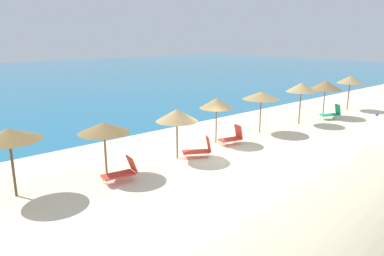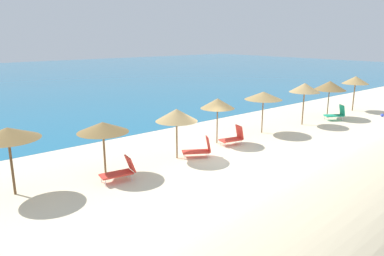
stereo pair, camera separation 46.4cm
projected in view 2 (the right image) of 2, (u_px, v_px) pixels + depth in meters
name	position (u px, v px, depth m)	size (l,w,h in m)	color
ground_plane	(216.00, 156.00, 18.94)	(160.00, 160.00, 0.00)	beige
sea_water	(4.00, 80.00, 51.77)	(160.00, 75.37, 0.01)	#1E6B93
beach_umbrella_2	(8.00, 134.00, 13.78)	(2.40, 2.40, 2.73)	brown
beach_umbrella_3	(103.00, 127.00, 15.90)	(2.27, 2.27, 2.45)	brown
beach_umbrella_4	(177.00, 115.00, 18.09)	(2.13, 2.13, 2.58)	brown
beach_umbrella_5	(218.00, 103.00, 20.71)	(1.97, 1.97, 2.65)	brown
beach_umbrella_6	(263.00, 96.00, 22.94)	(2.38, 2.38, 2.69)	brown
beach_umbrella_7	(305.00, 88.00, 25.09)	(2.10, 2.10, 2.95)	brown
beach_umbrella_8	(330.00, 86.00, 27.37)	(2.41, 2.41, 2.81)	brown
beach_umbrella_9	(356.00, 80.00, 29.91)	(2.12, 2.12, 2.89)	brown
lounge_chair_0	(234.00, 137.00, 20.85)	(1.45, 0.95, 1.11)	red
lounge_chair_2	(121.00, 171.00, 15.61)	(1.56, 0.86, 1.06)	red
lounge_chair_3	(336.00, 114.00, 26.96)	(1.53, 1.32, 1.14)	#199972
lounge_chair_4	(200.00, 149.00, 18.71)	(1.56, 1.29, 1.08)	red
beach_ball	(382.00, 115.00, 28.20)	(0.24, 0.24, 0.24)	blue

